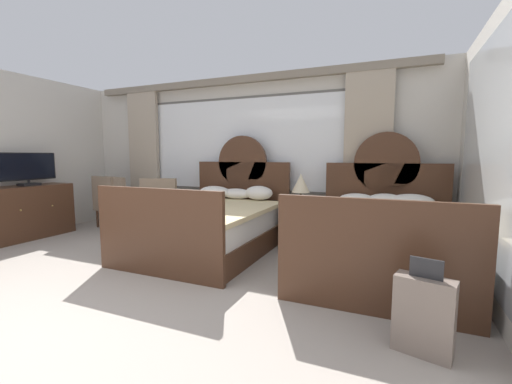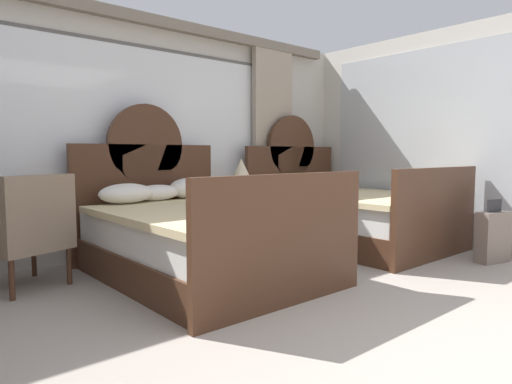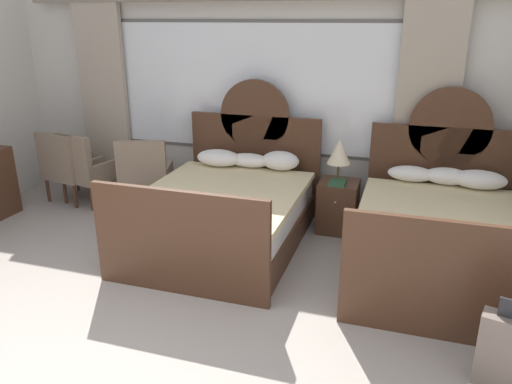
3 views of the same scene
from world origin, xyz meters
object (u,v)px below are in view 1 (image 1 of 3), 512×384
at_px(suitcase_on_floor, 424,315).
at_px(armchair_by_window_centre, 124,202).
at_px(armchair_by_window_right, 113,201).
at_px(dresser_minibar, 10,215).
at_px(book_on_nightstand, 299,206).
at_px(bed_near_window, 211,224).
at_px(table_lamp_on_nightstand, 301,184).
at_px(tv_flatscreen, 28,169).
at_px(bed_near_mirror, 380,241).
at_px(armchair_by_window_left, 163,205).
at_px(nightstand_between_beds, 301,226).

bearing_deg(suitcase_on_floor, armchair_by_window_centre, 155.86).
bearing_deg(armchair_by_window_right, suitcase_on_floor, -22.99).
bearing_deg(dresser_minibar, book_on_nightstand, 18.79).
xyz_separation_m(bed_near_window, table_lamp_on_nightstand, (1.10, 0.74, 0.56)).
relative_size(table_lamp_on_nightstand, armchair_by_window_right, 0.50).
height_order(book_on_nightstand, tv_flatscreen, tv_flatscreen).
distance_m(bed_near_mirror, armchair_by_window_left, 3.63).
height_order(nightstand_between_beds, tv_flatscreen, tv_flatscreen).
relative_size(armchair_by_window_right, suitcase_on_floor, 1.45).
xyz_separation_m(bed_near_window, book_on_nightstand, (1.12, 0.61, 0.24)).
xyz_separation_m(book_on_nightstand, armchair_by_window_left, (-2.44, -0.03, -0.12)).
bearing_deg(bed_near_mirror, armchair_by_window_left, 170.80).
bearing_deg(table_lamp_on_nightstand, dresser_minibar, -159.53).
bearing_deg(armchair_by_window_centre, nightstand_between_beds, 2.06).
bearing_deg(book_on_nightstand, armchair_by_window_right, -179.49).
relative_size(bed_near_mirror, book_on_nightstand, 8.63).
bearing_deg(dresser_minibar, armchair_by_window_centre, 57.03).
bearing_deg(armchair_by_window_left, table_lamp_on_nightstand, 3.83).
xyz_separation_m(dresser_minibar, suitcase_on_floor, (5.75, -0.75, -0.16)).
xyz_separation_m(tv_flatscreen, armchair_by_window_right, (0.62, 1.11, -0.64)).
bearing_deg(armchair_by_window_right, dresser_minibar, -114.62).
relative_size(bed_near_window, suitcase_on_floor, 3.35).
relative_size(table_lamp_on_nightstand, tv_flatscreen, 0.53).
bearing_deg(suitcase_on_floor, bed_near_window, 148.67).
bearing_deg(armchair_by_window_left, dresser_minibar, -141.94).
bearing_deg(table_lamp_on_nightstand, bed_near_mirror, -32.66).
xyz_separation_m(armchair_by_window_left, armchair_by_window_centre, (-0.89, -0.00, 0.00)).
relative_size(bed_near_mirror, suitcase_on_floor, 3.35).
bearing_deg(armchair_by_window_right, book_on_nightstand, 0.51).
distance_m(book_on_nightstand, dresser_minibar, 4.50).
bearing_deg(bed_near_window, tv_flatscreen, -170.20).
bearing_deg(armchair_by_window_left, bed_near_mirror, -9.20).
xyz_separation_m(armchair_by_window_centre, armchair_by_window_right, (-0.27, -0.00, 0.00)).
distance_m(armchair_by_window_left, armchair_by_window_right, 1.16).
bearing_deg(suitcase_on_floor, bed_near_mirror, 102.52).
relative_size(book_on_nightstand, armchair_by_window_left, 0.27).
bearing_deg(table_lamp_on_nightstand, nightstand_between_beds, -57.61).
xyz_separation_m(nightstand_between_beds, suitcase_on_floor, (1.48, -2.28, -0.03)).
bearing_deg(dresser_minibar, nightstand_between_beds, 19.82).
height_order(bed_near_window, armchair_by_window_centre, bed_near_window).
height_order(dresser_minibar, suitcase_on_floor, dresser_minibar).
bearing_deg(book_on_nightstand, bed_near_window, -151.58).
bearing_deg(tv_flatscreen, nightstand_between_beds, 16.20).
relative_size(nightstand_between_beds, armchair_by_window_centre, 0.62).
height_order(table_lamp_on_nightstand, suitcase_on_floor, table_lamp_on_nightstand).
distance_m(bed_near_window, suitcase_on_floor, 3.06).
relative_size(bed_near_window, nightstand_between_beds, 3.73).
distance_m(book_on_nightstand, armchair_by_window_right, 3.61).
xyz_separation_m(bed_near_window, bed_near_mirror, (2.26, -0.00, -0.00)).
xyz_separation_m(bed_near_mirror, dresser_minibar, (-5.40, -0.84, 0.06)).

